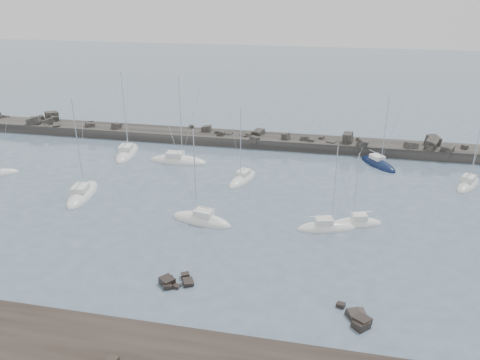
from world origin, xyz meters
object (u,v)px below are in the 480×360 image
(sailboat_6, at_px, (326,228))
(sailboat_7, at_px, (378,164))
(sailboat_3, at_px, (178,161))
(sailboat_8, at_px, (356,224))
(sailboat_2, at_px, (83,195))
(sailboat_5, at_px, (243,179))
(sailboat_1, at_px, (127,154))
(sailboat_4, at_px, (201,221))
(sailboat_11, at_px, (468,185))

(sailboat_6, bearing_deg, sailboat_7, 72.63)
(sailboat_3, xyz_separation_m, sailboat_8, (30.33, -17.51, -0.01))
(sailboat_2, xyz_separation_m, sailboat_5, (22.01, 10.72, -0.01))
(sailboat_1, bearing_deg, sailboat_8, -25.41)
(sailboat_1, xyz_separation_m, sailboat_7, (44.91, 3.74, -0.01))
(sailboat_2, height_order, sailboat_7, sailboat_2)
(sailboat_3, distance_m, sailboat_6, 32.96)
(sailboat_1, distance_m, sailboat_8, 45.19)
(sailboat_4, xyz_separation_m, sailboat_5, (2.45, 15.03, -0.02))
(sailboat_4, bearing_deg, sailboat_5, 80.73)
(sailboat_8, bearing_deg, sailboat_1, 154.59)
(sailboat_2, bearing_deg, sailboat_7, 26.97)
(sailboat_1, relative_size, sailboat_8, 1.50)
(sailboat_2, height_order, sailboat_6, sailboat_2)
(sailboat_8, bearing_deg, sailboat_7, 79.96)
(sailboat_2, bearing_deg, sailboat_3, 60.96)
(sailboat_1, relative_size, sailboat_7, 1.21)
(sailboat_8, bearing_deg, sailboat_6, -151.95)
(sailboat_4, bearing_deg, sailboat_8, 9.58)
(sailboat_1, distance_m, sailboat_7, 45.07)
(sailboat_4, bearing_deg, sailboat_7, 47.75)
(sailboat_6, height_order, sailboat_7, sailboat_7)
(sailboat_2, xyz_separation_m, sailboat_11, (56.75, 15.74, 0.01))
(sailboat_2, relative_size, sailboat_4, 1.13)
(sailboat_8, xyz_separation_m, sailboat_11, (17.22, 16.67, 0.02))
(sailboat_2, height_order, sailboat_5, sailboat_2)
(sailboat_7, relative_size, sailboat_8, 1.25)
(sailboat_1, bearing_deg, sailboat_4, -47.52)
(sailboat_6, relative_size, sailboat_7, 0.90)
(sailboat_3, xyz_separation_m, sailboat_11, (47.55, -0.83, 0.01))
(sailboat_3, relative_size, sailboat_7, 1.21)
(sailboat_1, height_order, sailboat_3, sailboat_3)
(sailboat_1, distance_m, sailboat_5, 24.55)
(sailboat_4, height_order, sailboat_8, sailboat_4)
(sailboat_5, height_order, sailboat_6, sailboat_5)
(sailboat_1, bearing_deg, sailboat_5, -18.37)
(sailboat_3, distance_m, sailboat_4, 23.30)
(sailboat_1, xyz_separation_m, sailboat_5, (23.30, -7.74, -0.02))
(sailboat_11, bearing_deg, sailboat_1, 177.32)
(sailboat_1, distance_m, sailboat_3, 10.66)
(sailboat_6, height_order, sailboat_11, sailboat_11)
(sailboat_7, bearing_deg, sailboat_3, -170.72)
(sailboat_8, distance_m, sailboat_11, 23.97)
(sailboat_2, relative_size, sailboat_5, 1.21)
(sailboat_2, relative_size, sailboat_7, 1.15)
(sailboat_2, xyz_separation_m, sailboat_8, (39.53, -0.93, -0.01))
(sailboat_3, height_order, sailboat_8, sailboat_3)
(sailboat_4, distance_m, sailboat_11, 42.25)
(sailboat_6, bearing_deg, sailboat_3, 143.69)
(sailboat_8, bearing_deg, sailboat_4, -170.42)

